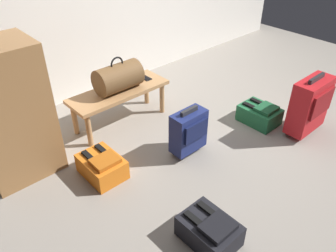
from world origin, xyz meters
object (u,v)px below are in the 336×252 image
Objects in this scene: duffel_bag_brown at (118,77)px; backpack_green at (260,114)px; suitcase_upright_red at (310,105)px; backpack_dark at (210,231)px; side_cabinet at (9,114)px; cell_phone at (145,78)px; suitcase_small_navy at (189,131)px; backpack_orange at (102,166)px; bench at (119,95)px.

backpack_green is at bearing -42.46° from duffel_bag_brown.
backpack_dark is at bearing -172.07° from suitcase_upright_red.
backpack_dark is at bearing -68.03° from side_cabinet.
cell_phone is 0.31× the size of suitcase_small_navy.
suitcase_upright_red is 1.58× the size of backpack_orange.
suitcase_upright_red is 1.58× the size of backpack_dark.
cell_phone is 0.38× the size of backpack_dark.
duffel_bag_brown reaches higher than suitcase_small_navy.
suitcase_upright_red reaches higher than backpack_orange.
backpack_orange and backpack_dark have the same top height.
backpack_orange is (-0.58, -0.55, -0.22)m from bench.
suitcase_small_navy is at bearing 153.47° from suitcase_upright_red.
duffel_bag_brown is at bearing 2.26° from side_cabinet.
side_cabinet reaches higher than bench.
backpack_dark is (0.17, -1.02, 0.00)m from backpack_orange.
suitcase_upright_red is 2.60m from side_cabinet.
backpack_green is at bearing -54.69° from cell_phone.
suitcase_upright_red is 0.48m from backpack_green.
suitcase_small_navy is at bearing -103.42° from cell_phone.
backpack_green is at bearing -13.88° from backpack_orange.
side_cabinet is at bearing -177.74° from duffel_bag_brown.
cell_phone is 0.24× the size of suitcase_upright_red.
backpack_dark is (-1.45, -0.62, 0.00)m from backpack_green.
cell_phone is 1.39m from side_cabinet.
cell_phone is at bearing 31.64° from backpack_orange.
bench is 1.66× the size of suitcase_upright_red.
suitcase_small_navy reaches higher than backpack_dark.
side_cabinet is at bearing -177.73° from bench.
duffel_bag_brown is at bearing 131.96° from suitcase_upright_red.
duffel_bag_brown is 1.16× the size of backpack_green.
suitcase_small_navy is at bearing -20.07° from backpack_orange.
backpack_dark is (-0.41, -1.57, -0.41)m from duffel_bag_brown.
cell_phone is at bearing 64.61° from backpack_dark.
duffel_bag_brown is 0.73× the size of suitcase_upright_red.
cell_phone is 1.23m from backpack_green.
bench is at bearing 132.11° from suitcase_upright_red.
bench is 2.63× the size of backpack_dark.
duffel_bag_brown is (0.01, 0.00, 0.19)m from bench.
suitcase_small_navy is (0.14, -0.81, -0.26)m from duffel_bag_brown.
suitcase_small_navy is (0.15, -0.81, -0.08)m from bench.
side_cabinet is at bearing 146.68° from suitcase_small_navy.
suitcase_upright_red reaches higher than cell_phone.
suitcase_small_navy is 0.95m from backpack_dark.
side_cabinet is at bearing -177.17° from cell_phone.
backpack_green and backpack_orange have the same top height.
side_cabinet is (-2.06, 0.91, 0.46)m from backpack_green.
duffel_bag_brown reaches higher than cell_phone.
suitcase_upright_red is at bearing -30.21° from side_cabinet.
backpack_green is 1.58m from backpack_dark.
duffel_bag_brown reaches higher than backpack_green.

